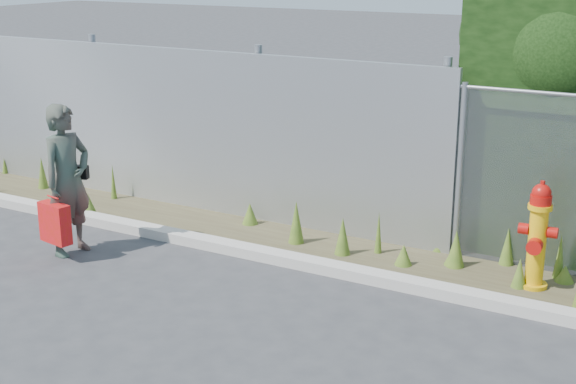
# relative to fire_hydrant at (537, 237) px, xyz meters

# --- Properties ---
(ground) EXTENTS (80.00, 80.00, 0.00)m
(ground) POSITION_rel_fire_hydrant_xyz_m (-2.08, -2.47, -0.58)
(ground) COLOR #353537
(ground) RESTS_ON ground
(curb) EXTENTS (16.00, 0.22, 0.12)m
(curb) POSITION_rel_fire_hydrant_xyz_m (-2.08, -0.67, -0.52)
(curb) COLOR #B0A99F
(curb) RESTS_ON ground
(weed_strip) EXTENTS (16.00, 1.33, 0.55)m
(weed_strip) POSITION_rel_fire_hydrant_xyz_m (-1.52, 0.01, -0.44)
(weed_strip) COLOR #453D27
(weed_strip) RESTS_ON ground
(corrugated_fence) EXTENTS (8.50, 0.21, 2.30)m
(corrugated_fence) POSITION_rel_fire_hydrant_xyz_m (-5.33, 0.54, 0.53)
(corrugated_fence) COLOR #AAACB1
(corrugated_fence) RESTS_ON ground
(fire_hydrant) EXTENTS (0.40, 0.36, 1.19)m
(fire_hydrant) POSITION_rel_fire_hydrant_xyz_m (0.00, 0.00, 0.00)
(fire_hydrant) COLOR #F6B20C
(fire_hydrant) RESTS_ON ground
(woman) EXTENTS (0.47, 0.68, 1.78)m
(woman) POSITION_rel_fire_hydrant_xyz_m (-5.03, -1.58, 0.32)
(woman) COLOR #106B54
(woman) RESTS_ON ground
(red_tote_bag) EXTENTS (0.42, 0.16, 0.55)m
(red_tote_bag) POSITION_rel_fire_hydrant_xyz_m (-5.02, -1.85, -0.13)
(red_tote_bag) COLOR red
(black_shoulder_bag) EXTENTS (0.21, 0.09, 0.16)m
(black_shoulder_bag) POSITION_rel_fire_hydrant_xyz_m (-5.05, -1.37, 0.36)
(black_shoulder_bag) COLOR black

